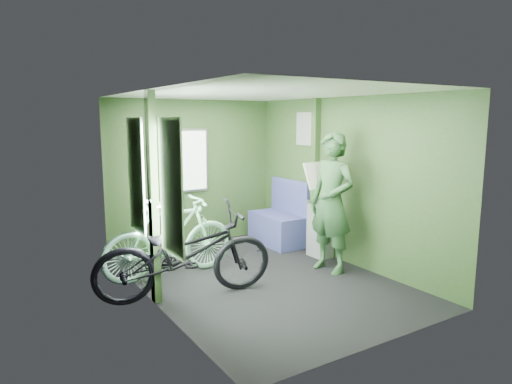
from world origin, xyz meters
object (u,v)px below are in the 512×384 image
at_px(bicycle_black, 186,299).
at_px(bench_seat, 279,225).
at_px(passenger, 331,203).
at_px(waste_box, 320,229).
at_px(bicycle_mint, 171,277).

xyz_separation_m(bicycle_black, bench_seat, (2.20, 1.34, 0.30)).
bearing_deg(passenger, bench_seat, 163.72).
height_order(bicycle_black, waste_box, waste_box).
relative_size(waste_box, bench_seat, 0.80).
height_order(passenger, waste_box, passenger).
distance_m(waste_box, bench_seat, 0.90).
bearing_deg(passenger, waste_box, 143.13).
bearing_deg(passenger, bicycle_black, -102.17).
relative_size(bicycle_mint, passenger, 0.96).
distance_m(bicycle_black, passenger, 2.22).
relative_size(bicycle_black, passenger, 1.10).
bearing_deg(bicycle_mint, passenger, -115.47).
bearing_deg(waste_box, bench_seat, 97.18).
relative_size(passenger, bench_seat, 1.78).
bearing_deg(waste_box, bicycle_black, -168.98).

